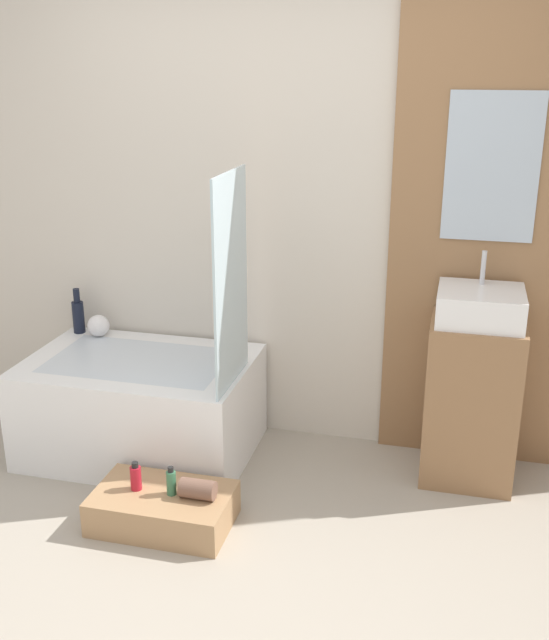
% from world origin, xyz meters
% --- Properties ---
extents(ground_plane, '(12.00, 12.00, 0.00)m').
position_xyz_m(ground_plane, '(0.00, 0.00, 0.00)').
color(ground_plane, '#A39989').
extents(wall_tiled_back, '(4.20, 0.06, 2.60)m').
position_xyz_m(wall_tiled_back, '(0.00, 1.58, 1.30)').
color(wall_tiled_back, beige).
rests_on(wall_tiled_back, ground_plane).
extents(wall_wood_accent, '(0.94, 0.04, 2.60)m').
position_xyz_m(wall_wood_accent, '(0.99, 1.53, 1.31)').
color(wall_wood_accent, '#8E6642').
rests_on(wall_wood_accent, ground_plane).
extents(bathtub, '(1.18, 0.79, 0.53)m').
position_xyz_m(bathtub, '(-0.71, 1.13, 0.27)').
color(bathtub, white).
rests_on(bathtub, ground_plane).
extents(glass_shower_screen, '(0.01, 0.49, 1.02)m').
position_xyz_m(glass_shower_screen, '(-0.15, 1.00, 1.04)').
color(glass_shower_screen, silver).
rests_on(glass_shower_screen, bathtub).
extents(wooden_step_bench, '(0.62, 0.38, 0.16)m').
position_xyz_m(wooden_step_bench, '(-0.35, 0.52, 0.08)').
color(wooden_step_bench, '#A87F56').
rests_on(wooden_step_bench, ground_plane).
extents(vanity_cabinet, '(0.44, 0.41, 0.83)m').
position_xyz_m(vanity_cabinet, '(0.99, 1.30, 0.42)').
color(vanity_cabinet, '#8E6642').
rests_on(vanity_cabinet, ground_plane).
extents(sink, '(0.40, 0.37, 0.32)m').
position_xyz_m(sink, '(0.99, 1.31, 0.91)').
color(sink, white).
rests_on(sink, vanity_cabinet).
extents(vase_tall_dark, '(0.07, 0.07, 0.26)m').
position_xyz_m(vase_tall_dark, '(-1.22, 1.45, 0.63)').
color(vase_tall_dark, black).
rests_on(vase_tall_dark, bathtub).
extents(vase_round_light, '(0.12, 0.12, 0.12)m').
position_xyz_m(vase_round_light, '(-1.08, 1.42, 0.59)').
color(vase_round_light, white).
rests_on(vase_round_light, bathtub).
extents(bottle_soap_primary, '(0.05, 0.05, 0.14)m').
position_xyz_m(bottle_soap_primary, '(-0.47, 0.52, 0.22)').
color(bottle_soap_primary, '#B21928').
rests_on(bottle_soap_primary, wooden_step_bench).
extents(bottle_soap_secondary, '(0.04, 0.04, 0.14)m').
position_xyz_m(bottle_soap_secondary, '(-0.30, 0.52, 0.23)').
color(bottle_soap_secondary, '#38704C').
rests_on(bottle_soap_secondary, wooden_step_bench).
extents(towel_roll, '(0.16, 0.09, 0.09)m').
position_xyz_m(towel_roll, '(-0.17, 0.52, 0.21)').
color(towel_roll, brown).
rests_on(towel_roll, wooden_step_bench).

